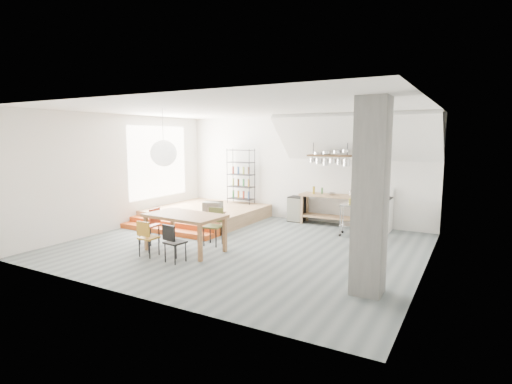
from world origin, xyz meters
The scene contains 26 objects.
floor centered at (0.00, 0.00, 0.00)m, with size 8.00×8.00×0.00m, color slate.
wall_back centered at (0.00, 3.50, 1.60)m, with size 8.00×0.04×3.20m, color silver.
wall_left centered at (-4.00, 0.00, 1.60)m, with size 0.04×7.00×3.20m, color silver.
wall_right centered at (4.00, 0.00, 1.60)m, with size 0.04×7.00×3.20m, color silver.
ceiling centered at (0.00, 0.00, 3.20)m, with size 8.00×7.00×0.02m, color white.
slope_ceiling centered at (1.80, 2.90, 2.55)m, with size 4.40×1.80×0.15m, color white.
window_pane centered at (-3.98, 1.50, 1.80)m, with size 0.02×2.50×2.20m, color white.
platform centered at (-2.50, 2.00, 0.20)m, with size 3.00×3.00×0.40m, color #97764B.
step_lower centered at (-2.50, 0.05, 0.07)m, with size 3.00×0.35×0.13m, color #C54C17.
step_upper centered at (-2.50, 0.40, 0.13)m, with size 3.00×0.35×0.27m, color #C54C17.
concrete_column centered at (3.30, -1.50, 1.60)m, with size 0.50×0.50×3.20m, color slate.
kitchen_counter centered at (1.10, 3.15, 0.63)m, with size 1.80×0.60×0.91m.
stove centered at (2.50, 3.16, 0.48)m, with size 0.60×0.60×1.18m.
pot_rack centered at (1.13, 2.92, 1.98)m, with size 1.20×0.50×1.43m.
wire_shelving centered at (-2.00, 3.20, 1.33)m, with size 0.88×0.38×1.80m.
microwave_shelf centered at (-1.40, 0.75, 0.55)m, with size 0.60×0.40×0.16m.
paper_lantern centered at (-1.52, -0.98, 2.20)m, with size 0.60×0.60×0.60m, color white.
dining_table centered at (-0.92, -1.02, 0.75)m, with size 1.83×1.11×0.84m.
chair_mustard centered at (-1.35, -1.78, 0.47)m, with size 0.37×0.37×0.79m.
chair_black centered at (-0.58, -1.83, 0.48)m, with size 0.41×0.41×0.81m.
chair_olive centered at (-0.66, -0.24, 0.53)m, with size 0.45×0.45×0.88m.
chair_red centered at (-2.01, -0.94, 0.52)m, with size 0.44×0.44×0.88m.
rolling_cart centered at (2.11, 2.23, 0.54)m, with size 0.91×0.59×0.84m.
mini_fridge centered at (0.00, 3.20, 0.38)m, with size 0.45×0.45×0.77m, color black.
microwave centered at (-1.40, 0.75, 0.70)m, with size 0.50×0.34×0.28m, color beige.
bowl centered at (1.14, 3.10, 0.94)m, with size 0.24×0.24×0.06m, color silver.
Camera 1 is at (4.78, -7.93, 2.56)m, focal length 28.00 mm.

